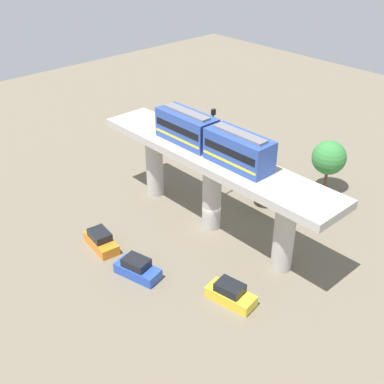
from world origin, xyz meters
The scene contains 9 objects.
ground_plane centered at (0.00, 0.00, 0.00)m, with size 120.00×120.00×0.00m, color #706654.
viaduct centered at (0.00, 0.00, 6.23)m, with size 5.20×28.00×8.36m.
train centered at (0.00, 0.21, 9.89)m, with size 2.64×13.55×3.24m.
parked_car_blue centered at (-10.34, -1.08, 0.74)m, with size 2.76×4.51×1.76m.
parked_car_orange centered at (-10.38, 4.68, 0.74)m, with size 2.30×4.39×1.76m.
parked_car_yellow centered at (-6.61, -9.03, 0.74)m, with size 2.48×4.44×1.76m.
tree_near_viaduct centered at (14.86, -3.64, 4.21)m, with size 3.87×3.87×6.16m.
tree_mid_lot centered at (6.63, -0.80, 2.97)m, with size 2.61×2.61×4.31m.
signal_post centered at (3.40, 3.42, 6.01)m, with size 0.44×0.28×10.96m.
Camera 1 is at (-30.39, -30.08, 29.39)m, focal length 46.72 mm.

